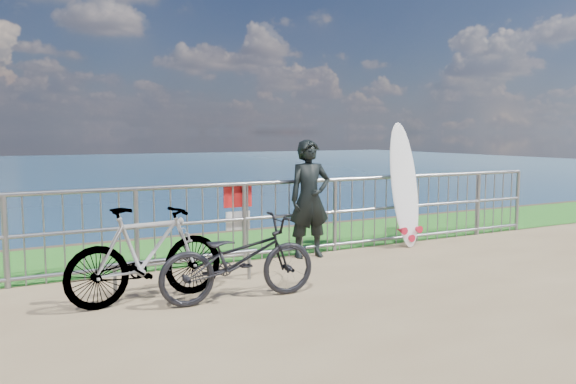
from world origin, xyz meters
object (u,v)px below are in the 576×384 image
bicycle_far (147,254)px  bicycle_near (239,259)px  surfer (310,199)px  surfboard (405,189)px

bicycle_far → bicycle_near: bearing=-120.1°
bicycle_near → bicycle_far: bearing=69.1°
surfer → bicycle_far: size_ratio=0.99×
surfboard → bicycle_near: size_ratio=1.14×
surfer → bicycle_near: 2.32m
surfer → surfboard: bearing=7.3°
surfboard → bicycle_far: surfboard is taller
bicycle_near → surfboard: bearing=-63.5°
surfer → bicycle_near: size_ratio=0.98×
surfer → bicycle_near: surfer is taller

